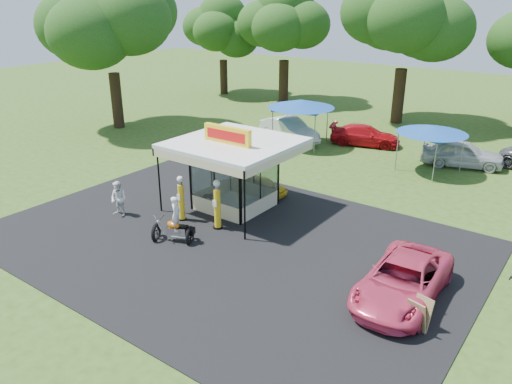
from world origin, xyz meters
TOP-DOWN VIEW (x-y plane):
  - ground at (0.00, 0.00)m, footprint 120.00×120.00m
  - asphalt_apron at (0.00, 2.00)m, footprint 20.00×14.00m
  - gas_station_kiosk at (-2.00, 4.99)m, footprint 5.40×5.40m
  - gas_pump_left at (-3.03, 2.33)m, footprint 0.41×0.41m
  - gas_pump_right at (-1.11, 2.63)m, footprint 0.44×0.44m
  - motorcycle at (-1.73, 0.61)m, footprint 1.87×1.47m
  - spare_tires at (-3.11, 4.27)m, footprint 0.83×0.71m
  - a_frame_sign at (8.65, 0.77)m, footprint 0.67×0.69m
  - kiosk_car at (-2.00, 7.20)m, footprint 2.82×1.13m
  - pink_sedan at (7.58, 2.15)m, footprint 2.62×5.27m
  - spectator_west at (-5.77, 0.95)m, footprint 0.92×0.76m
  - bg_car_a at (-6.33, 16.57)m, footprint 5.30×3.31m
  - bg_car_b at (-1.54, 18.86)m, footprint 5.13×3.21m
  - bg_car_c at (5.18, 18.08)m, footprint 5.10×3.24m
  - tent_west at (-5.18, 16.20)m, footprint 4.56×4.56m
  - tent_east at (3.84, 15.91)m, footprint 4.03×4.03m
  - oak_far_a at (-21.77, 27.92)m, footprint 8.22×8.22m
  - oak_far_b at (-14.55, 28.32)m, footprint 9.11×9.11m
  - oak_far_c at (-2.29, 26.52)m, footprint 10.37×10.37m
  - oak_near at (-19.34, 12.02)m, footprint 10.83×10.83m

SIDE VIEW (x-z plane):
  - ground at x=0.00m, z-range 0.00..0.00m
  - asphalt_apron at x=0.00m, z-range 0.00..0.04m
  - spare_tires at x=-3.11m, z-range -0.01..0.66m
  - kiosk_car at x=-2.00m, z-range 0.00..0.96m
  - a_frame_sign at x=8.65m, z-range 0.01..1.12m
  - bg_car_b at x=-1.54m, z-range 0.00..1.39m
  - pink_sedan at x=7.58m, z-range 0.00..1.43m
  - bg_car_c at x=5.18m, z-range 0.00..1.62m
  - bg_car_a at x=-6.33m, z-range 0.00..1.65m
  - motorcycle at x=-1.73m, z-range -0.24..1.90m
  - spectator_west at x=-5.77m, z-range 0.00..1.71m
  - gas_pump_left at x=-3.03m, z-range -0.05..2.14m
  - gas_pump_right at x=-1.11m, z-range -0.05..2.28m
  - gas_station_kiosk at x=-2.00m, z-range -0.31..3.87m
  - tent_east at x=3.84m, z-range 1.14..3.96m
  - tent_west at x=-5.18m, z-range 1.29..4.47m
  - oak_far_a at x=-21.77m, z-range 1.33..11.07m
  - oak_far_b at x=-14.55m, z-range 1.50..12.37m
  - oak_far_c at x=-2.29m, z-range 1.65..13.87m
  - oak_near at x=-19.34m, z-range 1.58..14.05m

